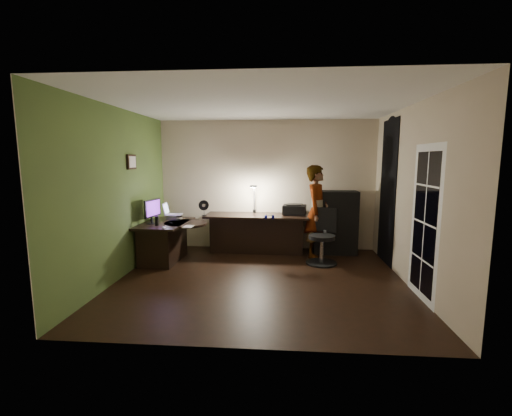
# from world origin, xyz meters

# --- Properties ---
(floor) EXTENTS (4.50, 4.00, 0.01)m
(floor) POSITION_xyz_m (0.00, 0.00, -0.01)
(floor) COLOR black
(floor) RESTS_ON ground
(ceiling) EXTENTS (4.50, 4.00, 0.01)m
(ceiling) POSITION_xyz_m (0.00, 0.00, 2.71)
(ceiling) COLOR silver
(ceiling) RESTS_ON floor
(wall_back) EXTENTS (4.50, 0.01, 2.70)m
(wall_back) POSITION_xyz_m (0.00, 2.00, 1.35)
(wall_back) COLOR #BDAB8F
(wall_back) RESTS_ON floor
(wall_front) EXTENTS (4.50, 0.01, 2.70)m
(wall_front) POSITION_xyz_m (0.00, -2.00, 1.35)
(wall_front) COLOR #BDAB8F
(wall_front) RESTS_ON floor
(wall_left) EXTENTS (0.01, 4.00, 2.70)m
(wall_left) POSITION_xyz_m (-2.25, 0.00, 1.35)
(wall_left) COLOR #BDAB8F
(wall_left) RESTS_ON floor
(wall_right) EXTENTS (0.01, 4.00, 2.70)m
(wall_right) POSITION_xyz_m (2.25, 0.00, 1.35)
(wall_right) COLOR #BDAB8F
(wall_right) RESTS_ON floor
(green_wall_overlay) EXTENTS (0.00, 4.00, 2.70)m
(green_wall_overlay) POSITION_xyz_m (-2.24, 0.00, 1.35)
(green_wall_overlay) COLOR #47612A
(green_wall_overlay) RESTS_ON floor
(arched_doorway) EXTENTS (0.01, 0.90, 2.60)m
(arched_doorway) POSITION_xyz_m (2.24, 1.15, 1.30)
(arched_doorway) COLOR black
(arched_doorway) RESTS_ON floor
(french_door) EXTENTS (0.02, 0.92, 2.10)m
(french_door) POSITION_xyz_m (2.24, -0.55, 1.05)
(french_door) COLOR white
(french_door) RESTS_ON floor
(framed_picture) EXTENTS (0.04, 0.30, 0.25)m
(framed_picture) POSITION_xyz_m (-2.22, 0.45, 1.85)
(framed_picture) COLOR black
(framed_picture) RESTS_ON wall_left
(desk_left) EXTENTS (0.83, 1.30, 0.74)m
(desk_left) POSITION_xyz_m (-1.83, 0.88, 0.37)
(desk_left) COLOR black
(desk_left) RESTS_ON floor
(desk_right) EXTENTS (2.10, 0.78, 0.78)m
(desk_right) POSITION_xyz_m (-0.18, 1.63, 0.39)
(desk_right) COLOR black
(desk_right) RESTS_ON floor
(cabinet) EXTENTS (0.85, 0.43, 1.27)m
(cabinet) POSITION_xyz_m (1.41, 1.68, 0.63)
(cabinet) COLOR black
(cabinet) RESTS_ON floor
(laptop_stand) EXTENTS (0.29, 0.26, 0.10)m
(laptop_stand) POSITION_xyz_m (-1.76, 1.20, 0.78)
(laptop_stand) COLOR silver
(laptop_stand) RESTS_ON desk_left
(laptop) EXTENTS (0.36, 0.34, 0.23)m
(laptop) POSITION_xyz_m (-1.76, 1.20, 0.94)
(laptop) COLOR silver
(laptop) RESTS_ON laptop_stand
(monitor) EXTENTS (0.18, 0.50, 0.33)m
(monitor) POSITION_xyz_m (-2.03, 0.75, 0.89)
(monitor) COLOR black
(monitor) RESTS_ON desk_left
(mouse) EXTENTS (0.07, 0.10, 0.04)m
(mouse) POSITION_xyz_m (-1.66, 0.34, 0.75)
(mouse) COLOR silver
(mouse) RESTS_ON desk_left
(phone) EXTENTS (0.09, 0.13, 0.01)m
(phone) POSITION_xyz_m (-1.38, 0.92, 0.73)
(phone) COLOR black
(phone) RESTS_ON desk_left
(pen) EXTENTS (0.08, 0.11, 0.01)m
(pen) POSITION_xyz_m (-1.70, 0.84, 0.73)
(pen) COLOR black
(pen) RESTS_ON desk_left
(speaker) EXTENTS (0.07, 0.07, 0.17)m
(speaker) POSITION_xyz_m (-1.87, 0.58, 0.82)
(speaker) COLOR black
(speaker) RESTS_ON desk_left
(notepad) EXTENTS (0.18, 0.23, 0.01)m
(notepad) POSITION_xyz_m (-1.29, 0.52, 0.73)
(notepad) COLOR silver
(notepad) RESTS_ON desk_left
(desk_fan) EXTENTS (0.21, 0.14, 0.31)m
(desk_fan) POSITION_xyz_m (-1.20, 1.34, 0.95)
(desk_fan) COLOR black
(desk_fan) RESTS_ON desk_right
(headphones) EXTENTS (0.19, 0.13, 0.08)m
(headphones) POSITION_xyz_m (0.10, 1.09, 0.84)
(headphones) COLOR #0B159F
(headphones) RESTS_ON desk_right
(printer) EXTENTS (0.50, 0.41, 0.20)m
(printer) POSITION_xyz_m (0.58, 1.68, 0.90)
(printer) COLOR black
(printer) RESTS_ON desk_right
(desk_lamp) EXTENTS (0.23, 0.31, 0.61)m
(desk_lamp) POSITION_xyz_m (-0.25, 1.83, 1.10)
(desk_lamp) COLOR black
(desk_lamp) RESTS_ON desk_right
(office_chair) EXTENTS (0.73, 0.73, 1.01)m
(office_chair) POSITION_xyz_m (1.06, 0.93, 0.50)
(office_chair) COLOR black
(office_chair) RESTS_ON floor
(person) EXTENTS (0.61, 0.74, 1.78)m
(person) POSITION_xyz_m (1.00, 1.43, 0.89)
(person) COLOR #D8A88C
(person) RESTS_ON floor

